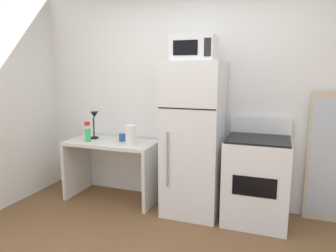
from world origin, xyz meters
name	(u,v)px	position (x,y,z in m)	size (l,w,h in m)	color
wall_back_white	(204,97)	(0.00, 1.70, 1.30)	(5.00, 0.10, 2.60)	white
desk	(113,159)	(-1.07, 1.34, 0.52)	(1.13, 0.57, 0.75)	silver
desk_lamp	(94,120)	(-1.35, 1.39, 0.99)	(0.14, 0.12, 0.35)	black
spray_bottle	(88,134)	(-1.33, 1.22, 0.85)	(0.06, 0.06, 0.25)	green
paper_towel_roll	(131,135)	(-0.75, 1.21, 0.87)	(0.11, 0.11, 0.24)	white
coffee_mug	(122,137)	(-0.95, 1.38, 0.80)	(0.08, 0.08, 0.10)	#264C99
refrigerator	(194,139)	(-0.02, 1.33, 0.86)	(0.62, 0.62, 1.71)	white
microwave	(194,49)	(-0.02, 1.31, 1.84)	(0.46, 0.35, 0.26)	silver
oven_range	(256,180)	(0.68, 1.33, 0.47)	(0.66, 0.61, 1.10)	white
leaning_mirror	(329,158)	(1.39, 1.59, 0.70)	(0.44, 0.03, 1.40)	#C6B793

